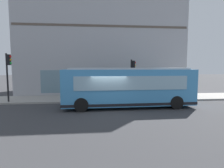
% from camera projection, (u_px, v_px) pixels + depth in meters
% --- Properties ---
extents(ground, '(120.00, 120.00, 0.00)m').
position_uv_depth(ground, '(108.00, 109.00, 13.53)').
color(ground, '#38383A').
extents(sidewalk_curb, '(3.70, 40.00, 0.15)m').
position_uv_depth(sidewalk_curb, '(105.00, 98.00, 17.93)').
color(sidewalk_curb, '#9E9991').
rests_on(sidewalk_curb, ground).
extents(building_corner, '(8.16, 18.69, 13.51)m').
position_uv_depth(building_corner, '(101.00, 38.00, 23.16)').
color(building_corner, '#A8A8AD').
rests_on(building_corner, ground).
extents(city_bus_nearside, '(2.74, 10.08, 3.07)m').
position_uv_depth(city_bus_nearside, '(128.00, 87.00, 14.22)').
color(city_bus_nearside, '#3F8CC6').
rests_on(city_bus_nearside, ground).
extents(traffic_light_near_corner, '(0.32, 0.49, 3.66)m').
position_uv_depth(traffic_light_near_corner, '(133.00, 72.00, 16.74)').
color(traffic_light_near_corner, black).
rests_on(traffic_light_near_corner, sidewalk_curb).
extents(traffic_light_down_block, '(0.32, 0.49, 4.14)m').
position_uv_depth(traffic_light_down_block, '(8.00, 68.00, 15.52)').
color(traffic_light_down_block, black).
rests_on(traffic_light_down_block, sidewalk_curb).
extents(fire_hydrant, '(0.35, 0.35, 0.74)m').
position_uv_depth(fire_hydrant, '(108.00, 96.00, 16.81)').
color(fire_hydrant, red).
rests_on(fire_hydrant, sidewalk_curb).
extents(pedestrian_by_light_pole, '(0.32, 0.32, 1.76)m').
position_uv_depth(pedestrian_by_light_pole, '(97.00, 86.00, 18.59)').
color(pedestrian_by_light_pole, gold).
rests_on(pedestrian_by_light_pole, sidewalk_curb).
extents(pedestrian_near_building_entrance, '(0.32, 0.32, 1.57)m').
position_uv_depth(pedestrian_near_building_entrance, '(190.00, 88.00, 18.35)').
color(pedestrian_near_building_entrance, silver).
rests_on(pedestrian_near_building_entrance, sidewalk_curb).
extents(newspaper_vending_box, '(0.44, 0.42, 0.90)m').
position_uv_depth(newspaper_vending_box, '(146.00, 92.00, 18.49)').
color(newspaper_vending_box, '#197233').
rests_on(newspaper_vending_box, sidewalk_curb).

